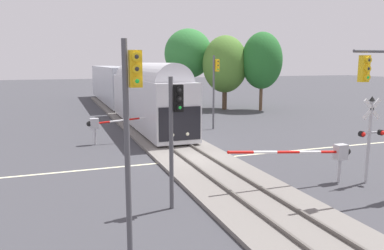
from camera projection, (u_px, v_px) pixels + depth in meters
name	position (u px, v px, depth m)	size (l,w,h in m)	color
ground_plane	(195.00, 160.00, 21.66)	(220.00, 220.00, 0.00)	#3D3D42
road_centre_stripe	(195.00, 160.00, 21.66)	(44.00, 0.20, 0.01)	beige
railway_track	(195.00, 158.00, 21.64)	(4.40, 80.00, 0.32)	slate
commuter_train	(126.00, 87.00, 41.30)	(3.04, 41.07, 5.16)	silver
crossing_gate_near	(327.00, 153.00, 17.17)	(6.30, 0.40, 1.97)	#B7B7BC
crossing_signal_mast	(370.00, 131.00, 17.14)	(1.36, 0.44, 4.03)	#B2B2B7
crossing_gate_far	(104.00, 123.00, 25.63)	(5.70, 0.40, 1.86)	#B7B7BC
traffic_signal_median	(175.00, 121.00, 13.98)	(0.53, 0.38, 5.02)	#4C4C51
traffic_signal_near_left	(131.00, 115.00, 10.34)	(0.53, 0.38, 6.16)	#4C4C51
traffic_signal_far_side	(215.00, 80.00, 30.97)	(0.53, 0.38, 6.06)	#4C4C51
elm_centre_background	(188.00, 54.00, 46.31)	(5.84, 5.84, 9.54)	#4C3828
oak_far_right	(225.00, 64.00, 43.91)	(5.22, 5.22, 8.57)	#4C3828
maple_right_background	(262.00, 61.00, 42.86)	(4.59, 4.59, 8.89)	brown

